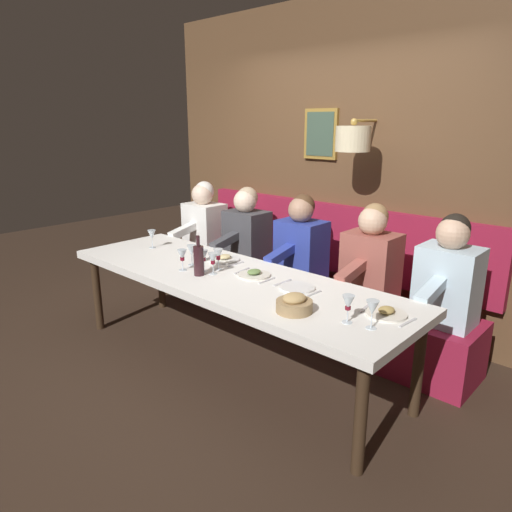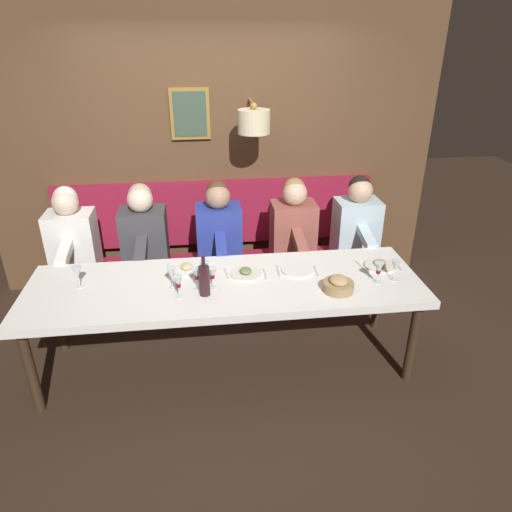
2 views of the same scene
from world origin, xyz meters
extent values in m
plane|color=#332319|center=(0.00, 0.00, 0.00)|extent=(12.00, 12.00, 0.00)
cube|color=white|center=(0.00, 0.00, 0.71)|extent=(0.90, 2.90, 0.06)
cylinder|color=#352416|center=(-0.35, -1.35, 0.34)|extent=(0.07, 0.07, 0.68)
cylinder|color=#352416|center=(-0.35, 1.35, 0.34)|extent=(0.07, 0.07, 0.68)
cylinder|color=#352416|center=(0.35, -1.35, 0.34)|extent=(0.07, 0.07, 0.68)
cylinder|color=#352416|center=(0.35, 1.35, 0.34)|extent=(0.07, 0.07, 0.68)
cube|color=maroon|center=(0.89, 0.00, 0.23)|extent=(0.52, 3.10, 0.45)
cube|color=brown|center=(1.48, 0.00, 1.45)|extent=(0.10, 4.30, 2.90)
cube|color=maroon|center=(1.39, 0.00, 0.77)|extent=(0.10, 3.10, 0.64)
cube|color=olive|center=(1.42, 0.20, 1.72)|extent=(0.04, 0.36, 0.45)
cube|color=#384C3D|center=(1.40, 0.20, 1.72)|extent=(0.01, 0.30, 0.39)
cylinder|color=#A37F38|center=(1.25, -0.34, 1.84)|extent=(0.35, 0.02, 0.02)
cylinder|color=beige|center=(1.08, -0.34, 1.70)|extent=(0.28, 0.28, 0.20)
sphere|color=#A37F38|center=(1.08, -0.34, 1.83)|extent=(0.06, 0.06, 0.06)
cube|color=silver|center=(0.89, -1.28, 0.73)|extent=(0.30, 0.40, 0.56)
sphere|color=#D1A889|center=(0.87, -1.28, 1.11)|extent=(0.22, 0.22, 0.22)
sphere|color=black|center=(0.90, -1.28, 1.14)|extent=(0.20, 0.20, 0.20)
cube|color=silver|center=(0.60, -1.28, 0.77)|extent=(0.33, 0.09, 0.14)
cube|color=#934C42|center=(0.89, -0.68, 0.73)|extent=(0.30, 0.40, 0.56)
sphere|color=#D1A889|center=(0.87, -0.68, 1.11)|extent=(0.22, 0.22, 0.22)
sphere|color=#937047|center=(0.90, -0.68, 1.14)|extent=(0.20, 0.20, 0.20)
cube|color=#934C42|center=(0.60, -0.68, 0.77)|extent=(0.33, 0.09, 0.14)
cube|color=#283893|center=(0.89, 0.00, 0.73)|extent=(0.30, 0.40, 0.56)
sphere|color=#A37A60|center=(0.87, 0.00, 1.11)|extent=(0.22, 0.22, 0.22)
sphere|color=#4C331E|center=(0.90, 0.00, 1.14)|extent=(0.20, 0.20, 0.20)
cube|color=#283893|center=(0.60, 0.00, 0.77)|extent=(0.33, 0.09, 0.14)
cube|color=#3D3D42|center=(0.89, 0.66, 0.73)|extent=(0.30, 0.40, 0.56)
sphere|color=beige|center=(0.87, 0.66, 1.11)|extent=(0.22, 0.22, 0.22)
sphere|color=tan|center=(0.90, 0.66, 1.14)|extent=(0.20, 0.20, 0.20)
cube|color=#3D3D42|center=(0.60, 0.66, 0.77)|extent=(0.33, 0.09, 0.14)
cube|color=white|center=(0.89, 1.28, 0.73)|extent=(0.30, 0.40, 0.56)
sphere|color=beige|center=(0.87, 1.28, 1.11)|extent=(0.22, 0.22, 0.22)
sphere|color=silver|center=(0.90, 1.28, 1.14)|extent=(0.20, 0.20, 0.20)
cube|color=white|center=(0.60, 1.28, 0.77)|extent=(0.33, 0.09, 0.14)
cylinder|color=white|center=(0.11, -0.56, 0.75)|extent=(0.24, 0.24, 0.01)
cube|color=silver|center=(0.09, -0.71, 0.74)|extent=(0.17, 0.02, 0.01)
cube|color=silver|center=(0.13, -0.42, 0.74)|extent=(0.18, 0.02, 0.01)
cylinder|color=silver|center=(0.11, -1.22, 0.75)|extent=(0.24, 0.24, 0.01)
ellipsoid|color=#AD8E4C|center=(0.11, -1.22, 0.77)|extent=(0.11, 0.09, 0.04)
cube|color=silver|center=(0.09, -1.37, 0.74)|extent=(0.17, 0.03, 0.01)
cube|color=silver|center=(0.13, -1.08, 0.74)|extent=(0.18, 0.04, 0.01)
cylinder|color=white|center=(0.23, 0.28, 0.75)|extent=(0.24, 0.24, 0.01)
ellipsoid|color=#D1BC84|center=(0.23, 0.28, 0.77)|extent=(0.11, 0.09, 0.04)
cube|color=silver|center=(0.21, 0.14, 0.74)|extent=(0.17, 0.02, 0.01)
cube|color=silver|center=(0.25, 0.43, 0.74)|extent=(0.18, 0.02, 0.01)
cylinder|color=silver|center=(0.11, -0.16, 0.75)|extent=(0.24, 0.24, 0.01)
ellipsoid|color=#668447|center=(0.11, -0.16, 0.77)|extent=(0.11, 0.09, 0.04)
cube|color=silver|center=(0.09, -0.31, 0.74)|extent=(0.17, 0.01, 0.01)
cube|color=silver|center=(0.13, -0.02, 0.74)|extent=(0.18, 0.04, 0.01)
cylinder|color=silver|center=(-0.07, 0.09, 0.74)|extent=(0.06, 0.06, 0.00)
cylinder|color=silver|center=(-0.07, 0.09, 0.78)|extent=(0.01, 0.01, 0.07)
cone|color=silver|center=(-0.07, 0.09, 0.86)|extent=(0.07, 0.07, 0.08)
cylinder|color=maroon|center=(-0.07, 0.09, 0.83)|extent=(0.03, 0.03, 0.03)
cylinder|color=silver|center=(0.07, 1.05, 0.74)|extent=(0.06, 0.06, 0.00)
cylinder|color=silver|center=(0.07, 1.05, 0.78)|extent=(0.01, 0.01, 0.07)
cone|color=silver|center=(0.07, 1.05, 0.86)|extent=(0.07, 0.07, 0.08)
cylinder|color=silver|center=(-0.11, -1.25, 0.74)|extent=(0.06, 0.06, 0.00)
cylinder|color=silver|center=(-0.11, -1.25, 0.78)|extent=(0.01, 0.01, 0.07)
cone|color=silver|center=(-0.11, -1.25, 0.86)|extent=(0.07, 0.07, 0.08)
cylinder|color=silver|center=(-0.03, 0.38, 0.74)|extent=(0.06, 0.06, 0.00)
cylinder|color=silver|center=(-0.03, 0.38, 0.78)|extent=(0.01, 0.01, 0.07)
cone|color=silver|center=(-0.03, 0.38, 0.86)|extent=(0.07, 0.07, 0.08)
cylinder|color=silver|center=(-0.14, -1.11, 0.74)|extent=(0.06, 0.06, 0.00)
cylinder|color=silver|center=(-0.14, -1.11, 0.78)|extent=(0.01, 0.01, 0.07)
cone|color=silver|center=(-0.14, -1.11, 0.86)|extent=(0.07, 0.07, 0.08)
cylinder|color=maroon|center=(-0.14, -1.11, 0.83)|extent=(0.03, 0.03, 0.02)
cylinder|color=silver|center=(-0.16, 0.33, 0.74)|extent=(0.06, 0.06, 0.00)
cylinder|color=silver|center=(-0.16, 0.33, 0.78)|extent=(0.01, 0.01, 0.07)
cone|color=silver|center=(-0.16, 0.33, 0.86)|extent=(0.07, 0.07, 0.08)
cylinder|color=maroon|center=(-0.16, 0.33, 0.83)|extent=(0.03, 0.03, 0.03)
cylinder|color=silver|center=(0.04, 0.15, 0.74)|extent=(0.06, 0.06, 0.00)
cylinder|color=silver|center=(0.04, 0.15, 0.78)|extent=(0.01, 0.01, 0.07)
cone|color=silver|center=(0.04, 0.15, 0.86)|extent=(0.07, 0.07, 0.08)
cylinder|color=maroon|center=(0.04, 0.15, 0.84)|extent=(0.03, 0.03, 0.03)
cylinder|color=silver|center=(-0.06, 0.20, 0.74)|extent=(0.06, 0.06, 0.00)
cylinder|color=silver|center=(-0.06, 0.20, 0.78)|extent=(0.01, 0.01, 0.07)
cone|color=silver|center=(-0.06, 0.20, 0.86)|extent=(0.07, 0.07, 0.08)
cylinder|color=maroon|center=(-0.06, 0.20, 0.83)|extent=(0.03, 0.03, 0.03)
cylinder|color=#33191E|center=(-0.15, 0.15, 0.85)|extent=(0.08, 0.08, 0.22)
cylinder|color=#33191E|center=(-0.15, 0.15, 1.00)|extent=(0.03, 0.03, 0.08)
cylinder|color=#9E7F56|center=(-0.22, -0.79, 0.78)|extent=(0.22, 0.22, 0.07)
ellipsoid|color=tan|center=(-0.22, -0.79, 0.83)|extent=(0.15, 0.13, 0.06)
camera|label=1|loc=(-2.26, -2.37, 1.84)|focal=32.57mm
camera|label=2|loc=(-3.00, 0.14, 2.43)|focal=32.80mm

